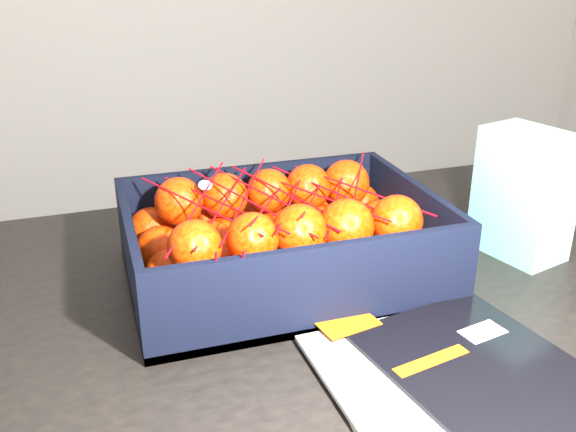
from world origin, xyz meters
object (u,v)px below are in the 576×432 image
object	(u,v)px
magazine_stack	(448,382)
retail_carton	(524,194)
table	(327,339)
produce_crate	(282,254)

from	to	relation	value
magazine_stack	retail_carton	size ratio (longest dim) A/B	1.63
table	magazine_stack	size ratio (longest dim) A/B	3.70
table	produce_crate	world-z (taller)	produce_crate
table	produce_crate	size ratio (longest dim) A/B	2.73
magazine_stack	produce_crate	bearing A→B (deg)	107.51
produce_crate	retail_carton	xyz separation A→B (m)	(0.38, -0.04, 0.06)
table	retail_carton	distance (m)	0.38
magazine_stack	produce_crate	world-z (taller)	produce_crate
magazine_stack	retail_carton	world-z (taller)	retail_carton
retail_carton	table	bearing A→B (deg)	165.31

